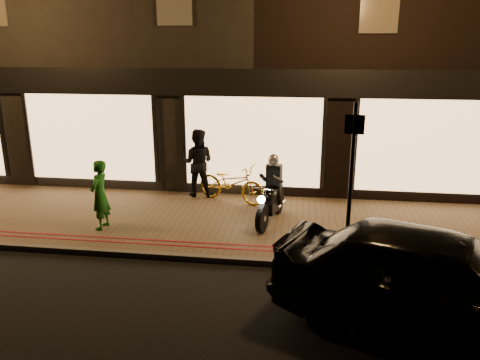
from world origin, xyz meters
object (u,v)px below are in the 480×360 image
(sign_post, at_px, (351,174))
(parked_car, at_px, (437,284))
(motorcycle, at_px, (271,196))
(bicycle_gold, at_px, (231,183))
(person_green, at_px, (100,195))

(sign_post, relative_size, parked_car, 0.63)
(sign_post, height_order, parked_car, sign_post)
(motorcycle, distance_m, bicycle_gold, 1.71)
(person_green, distance_m, parked_car, 7.05)
(person_green, height_order, parked_car, person_green)
(sign_post, bearing_deg, motorcycle, 133.05)
(sign_post, xyz_separation_m, parked_car, (1.07, -2.21, -0.98))
(motorcycle, xyz_separation_m, person_green, (-3.73, -0.93, 0.17))
(motorcycle, xyz_separation_m, parked_car, (2.66, -3.91, 0.08))
(sign_post, xyz_separation_m, bicycle_gold, (-2.72, 2.97, -1.17))
(bicycle_gold, bearing_deg, person_green, 151.85)
(sign_post, distance_m, person_green, 5.44)
(motorcycle, xyz_separation_m, sign_post, (1.58, -1.69, 1.06))
(sign_post, relative_size, person_green, 1.92)
(bicycle_gold, distance_m, parked_car, 6.42)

